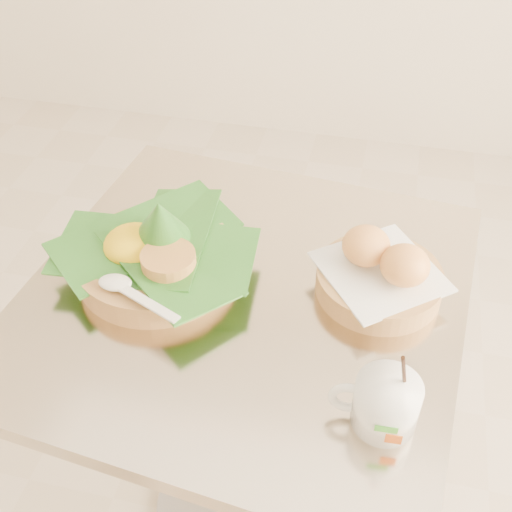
% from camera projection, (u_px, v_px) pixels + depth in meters
% --- Properties ---
extents(cafe_table, '(0.77, 0.77, 0.75)m').
position_uv_depth(cafe_table, '(246.00, 375.00, 1.20)').
color(cafe_table, gray).
rests_on(cafe_table, floor).
extents(rice_basket, '(0.33, 0.33, 0.17)m').
position_uv_depth(rice_basket, '(155.00, 252.00, 1.05)').
color(rice_basket, tan).
rests_on(rice_basket, cafe_table).
extents(bread_basket, '(0.24, 0.24, 0.11)m').
position_uv_depth(bread_basket, '(381.00, 273.00, 1.03)').
color(bread_basket, tan).
rests_on(bread_basket, cafe_table).
extents(coffee_mug, '(0.12, 0.09, 0.15)m').
position_uv_depth(coffee_mug, '(384.00, 402.00, 0.84)').
color(coffee_mug, white).
rests_on(coffee_mug, cafe_table).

